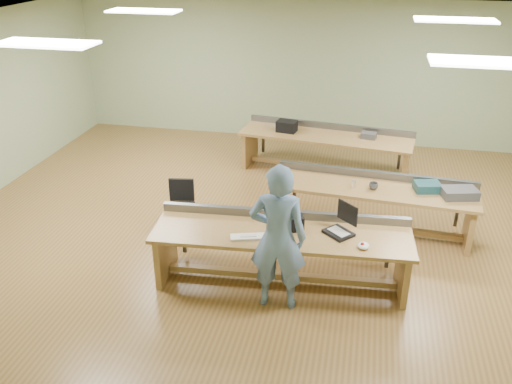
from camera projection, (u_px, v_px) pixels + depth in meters
floor at (272, 223)px, 8.59m from camera, size 10.00×10.00×0.00m
ceiling at (275, 28)px, 7.29m from camera, size 10.00×10.00×0.00m
wall_back at (307, 71)px, 11.46m from camera, size 10.00×0.04×3.00m
wall_front at (186, 295)px, 4.41m from camera, size 10.00×0.04×3.00m
fluor_panels at (275, 30)px, 7.30m from camera, size 6.20×3.50×0.03m
workbench_front at (282, 243)px, 6.94m from camera, size 3.33×1.10×0.86m
workbench_mid at (372, 198)px, 8.14m from camera, size 3.08×1.04×0.86m
workbench_back at (326, 144)px, 10.19m from camera, size 3.29×1.25×0.86m
person at (278, 238)px, 6.34m from camera, size 0.70×0.48×1.87m
laptop_base at (339, 233)px, 6.77m from camera, size 0.43×0.43×0.04m
laptop_screen at (348, 213)px, 6.74m from camera, size 0.26×0.24×0.26m
keyboard at (248, 237)px, 6.70m from camera, size 0.47×0.27×0.03m
trackball_mouse at (364, 246)px, 6.47m from camera, size 0.17×0.19×0.07m
camera_bag at (292, 223)px, 6.85m from camera, size 0.32×0.26×0.19m
task_chair at (181, 215)px, 8.19m from camera, size 0.51×0.51×0.83m
parts_bin_teal at (427, 187)px, 7.89m from camera, size 0.41×0.34×0.13m
parts_bin_grey at (459, 193)px, 7.70m from camera, size 0.55×0.42×0.13m
mug at (373, 186)px, 7.94m from camera, size 0.13×0.13×0.10m
drinks_can at (354, 184)px, 7.99m from camera, size 0.08×0.08×0.12m
storage_box_back at (287, 126)px, 10.23m from camera, size 0.40×0.32×0.21m
tray_back at (369, 135)px, 9.91m from camera, size 0.30×0.24×0.11m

